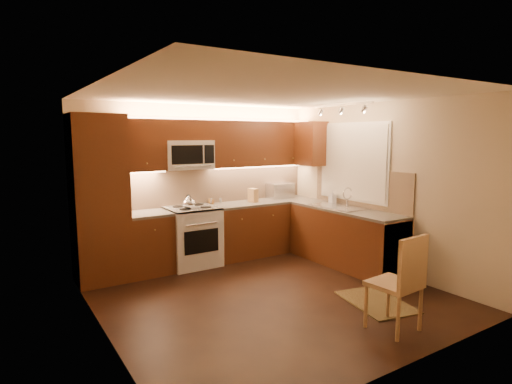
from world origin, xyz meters
TOP-DOWN VIEW (x-y plane):
  - floor at (0.00, 0.00)m, footprint 4.00×4.00m
  - ceiling at (0.00, 0.00)m, footprint 4.00×4.00m
  - wall_back at (0.00, 2.00)m, footprint 4.00×0.01m
  - wall_front at (0.00, -2.00)m, footprint 4.00×0.01m
  - wall_left at (-2.00, 0.00)m, footprint 0.01×4.00m
  - wall_right at (2.00, 0.00)m, footprint 0.01×4.00m
  - pantry at (-1.65, 1.70)m, footprint 0.70×0.60m
  - base_cab_back_left at (-0.99, 1.70)m, footprint 0.62×0.60m
  - counter_back_left at (-0.99, 1.70)m, footprint 0.62×0.60m
  - base_cab_back_right at (1.04, 1.70)m, footprint 1.92×0.60m
  - counter_back_right at (1.04, 1.70)m, footprint 1.92×0.60m
  - base_cab_right at (1.70, 0.40)m, footprint 0.60×2.00m
  - counter_right at (1.70, 0.40)m, footprint 0.60×2.00m
  - dishwasher at (1.70, -0.30)m, footprint 0.58×0.60m
  - backsplash_back at (0.35, 1.99)m, footprint 3.30×0.02m
  - backsplash_right at (1.99, 0.40)m, footprint 0.02×2.00m
  - upper_cab_back_left at (-0.99, 1.82)m, footprint 0.62×0.35m
  - upper_cab_back_right at (1.04, 1.82)m, footprint 1.92×0.35m
  - upper_cab_bridge at (-0.30, 1.82)m, footprint 0.76×0.35m
  - upper_cab_right_corner at (1.82, 1.40)m, footprint 0.35×0.50m
  - stove at (-0.30, 1.68)m, footprint 0.76×0.65m
  - microwave at (-0.30, 1.81)m, footprint 0.76×0.38m
  - window_frame at (1.99, 0.55)m, footprint 0.03×1.44m
  - window_blinds at (1.97, 0.55)m, footprint 0.02×1.36m
  - sink at (1.70, 0.55)m, footprint 0.52×0.86m
  - faucet at (1.88, 0.55)m, footprint 0.20×0.04m
  - track_light_bar at (1.55, 0.40)m, footprint 0.04×1.20m
  - kettle at (-0.40, 1.55)m, footprint 0.21×0.21m
  - toaster_oven at (1.48, 1.85)m, footprint 0.45×0.35m
  - knife_block at (0.84, 1.71)m, footprint 0.12×0.18m
  - spice_jar_a at (0.14, 1.88)m, footprint 0.05×0.05m
  - spice_jar_b at (0.14, 1.83)m, footprint 0.05×0.05m
  - spice_jar_c at (0.30, 1.87)m, footprint 0.05×0.05m
  - spice_jar_d at (0.14, 1.94)m, footprint 0.05×0.05m
  - soap_bottle at (1.88, 0.89)m, footprint 0.10×0.10m
  - rug at (0.96, -0.90)m, footprint 0.80×1.04m
  - dining_chair at (0.56, -1.46)m, footprint 0.49×0.49m

SIDE VIEW (x-z plane):
  - floor at x=0.00m, z-range -0.01..0.01m
  - rug at x=0.96m, z-range 0.00..0.01m
  - base_cab_back_left at x=-0.99m, z-range 0.00..0.86m
  - base_cab_back_right at x=1.04m, z-range 0.00..0.86m
  - base_cab_right at x=1.70m, z-range 0.00..0.86m
  - dishwasher at x=1.70m, z-range 0.01..0.85m
  - stove at x=-0.30m, z-range 0.00..0.92m
  - dining_chair at x=0.56m, z-range 0.00..1.02m
  - counter_back_left at x=-0.99m, z-range 0.86..0.90m
  - counter_back_right at x=1.04m, z-range 0.86..0.90m
  - counter_right at x=1.70m, z-range 0.86..0.90m
  - spice_jar_d at x=0.14m, z-range 0.90..0.98m
  - spice_jar_b at x=0.14m, z-range 0.90..0.98m
  - spice_jar_c at x=0.30m, z-range 0.90..1.00m
  - spice_jar_a at x=0.14m, z-range 0.90..1.00m
  - sink at x=1.70m, z-range 0.90..1.05m
  - soap_bottle at x=1.88m, z-range 0.90..1.11m
  - knife_block at x=0.84m, z-range 0.90..1.13m
  - kettle at x=-0.40m, z-range 0.92..1.14m
  - toaster_oven at x=1.48m, z-range 0.90..1.17m
  - faucet at x=1.88m, z-range 0.90..1.20m
  - pantry at x=-1.65m, z-range 0.00..2.30m
  - backsplash_back at x=0.35m, z-range 0.90..1.50m
  - backsplash_right at x=1.99m, z-range 0.90..1.50m
  - wall_back at x=0.00m, z-range 0.00..2.50m
  - wall_front at x=0.00m, z-range 0.00..2.50m
  - wall_left at x=-2.00m, z-range 0.00..2.50m
  - wall_right at x=2.00m, z-range 0.00..2.50m
  - window_frame at x=1.99m, z-range 0.98..2.22m
  - window_blinds at x=1.97m, z-range 1.02..2.18m
  - microwave at x=-0.30m, z-range 1.50..1.94m
  - upper_cab_back_left at x=-0.99m, z-range 1.50..2.25m
  - upper_cab_back_right at x=1.04m, z-range 1.50..2.25m
  - upper_cab_right_corner at x=1.82m, z-range 1.50..2.25m
  - upper_cab_bridge at x=-0.30m, z-range 1.94..2.25m
  - track_light_bar at x=1.55m, z-range 2.44..2.48m
  - ceiling at x=0.00m, z-range 2.50..2.50m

